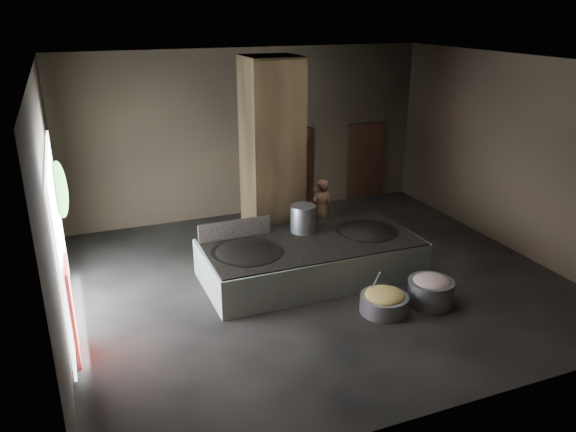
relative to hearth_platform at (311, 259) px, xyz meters
name	(u,v)px	position (x,y,z in m)	size (l,w,h in m)	color
floor	(317,281)	(0.07, -0.17, -0.45)	(10.00, 9.00, 0.10)	black
ceiling	(321,60)	(0.07, -0.17, 4.15)	(10.00, 9.00, 0.10)	black
back_wall	(249,133)	(0.07, 4.38, 1.85)	(10.00, 0.10, 4.50)	black
front_wall	(464,271)	(0.07, -4.72, 1.85)	(10.00, 0.10, 4.50)	black
left_wall	(48,210)	(-4.98, -0.17, 1.85)	(0.10, 9.00, 4.50)	black
right_wall	(516,155)	(5.12, -0.17, 1.85)	(0.10, 9.00, 4.50)	black
pillar	(272,157)	(-0.23, 1.73, 1.85)	(1.20, 1.20, 4.50)	black
hearth_platform	(311,259)	(0.00, 0.00, 0.00)	(4.59, 2.19, 0.80)	silver
platform_cap	(311,241)	(0.00, 0.00, 0.42)	(4.49, 2.15, 0.03)	black
wok_left	(247,255)	(-1.45, -0.05, 0.35)	(1.45, 1.45, 0.40)	black
wok_left_rim	(246,252)	(-1.45, -0.05, 0.42)	(1.48, 1.48, 0.05)	black
wok_right	(366,234)	(1.35, 0.05, 0.35)	(1.35, 1.35, 0.38)	black
wok_right_rim	(366,231)	(1.35, 0.05, 0.42)	(1.38, 1.38, 0.05)	black
stock_pot	(303,218)	(0.05, 0.55, 0.73)	(0.56, 0.56, 0.60)	#B3B8BC
splash_guard	(235,229)	(-1.45, 0.75, 0.63)	(1.60, 0.06, 0.40)	black
cook	(321,209)	(1.08, 1.80, 0.38)	(0.57, 0.37, 1.56)	#865C44
veg_basin	(384,304)	(0.68, -1.91, -0.23)	(0.92, 0.92, 0.34)	gray
veg_fill	(385,295)	(0.68, -1.91, -0.05)	(0.76, 0.76, 0.23)	#A0B055
ladle	(374,284)	(0.53, -1.76, 0.15)	(0.03, 0.03, 0.73)	#B3B8BC
meat_basin	(430,292)	(1.69, -1.96, -0.15)	(0.89, 0.89, 0.49)	gray
meat_fill	(431,283)	(1.69, -1.96, 0.05)	(0.74, 0.74, 0.28)	#AF6E69
doorway_near	(291,171)	(1.27, 4.28, 0.70)	(1.18, 0.08, 2.38)	black
doorway_near_glow	(288,175)	(1.09, 4.05, 0.65)	(0.85, 0.04, 2.01)	#8C6647
doorway_far	(365,162)	(3.67, 4.28, 0.70)	(1.18, 0.08, 2.38)	black
doorway_far_glow	(366,162)	(3.82, 4.50, 0.65)	(0.83, 0.04, 1.96)	#8C6647
left_opening	(60,240)	(-4.88, 0.03, 1.20)	(0.04, 4.20, 3.10)	white
pavilion_sliver	(72,311)	(-4.81, -1.27, 0.45)	(0.05, 0.90, 1.70)	maroon
tree_silhouette	(60,189)	(-4.78, 1.13, 1.80)	(0.28, 1.10, 1.10)	#194714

